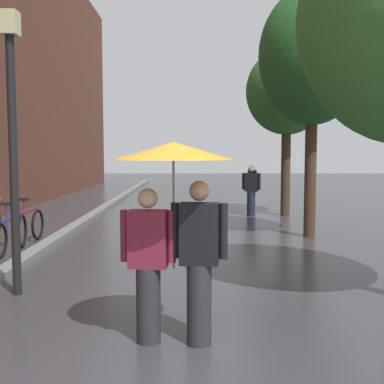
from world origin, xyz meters
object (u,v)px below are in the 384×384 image
Objects in this scene: couple_under_umbrella at (174,206)px; street_lamp_post at (13,130)px; street_tree_2 at (287,92)px; pedestrian_walking_midground at (251,189)px; parked_bicycle_4 at (16,223)px; street_tree_1 at (313,57)px.

street_lamp_post reaches higher than couple_under_umbrella.
street_tree_2 is 3.18m from pedestrian_walking_midground.
street_lamp_post is at bearing -69.79° from parked_bicycle_4.
street_lamp_post is (1.57, -4.27, 1.93)m from parked_bicycle_4.
street_tree_2 is at bearing 57.25° from street_lamp_post.
parked_bicycle_4 is at bearing -149.30° from street_tree_2.
couple_under_umbrella is (-3.12, -10.13, -2.38)m from street_tree_2.
parked_bicycle_4 is (-6.83, -0.36, -3.81)m from street_tree_1.
street_tree_1 is 2.74× the size of couple_under_umbrella.
street_tree_1 reaches higher than street_tree_2.
street_tree_1 is 3.68× the size of pedestrian_walking_midground.
parked_bicycle_4 is at bearing 122.77° from couple_under_umbrella.
street_lamp_post is 9.56m from pedestrian_walking_midground.
parked_bicycle_4 is 0.52× the size of couple_under_umbrella.
street_lamp_post is at bearing 142.96° from couple_under_umbrella.
street_tree_1 is at bearing 3.02° from parked_bicycle_4.
couple_under_umbrella is 2.99m from street_lamp_post.
street_tree_2 reaches higher than pedestrian_walking_midground.
street_lamp_post is 2.49× the size of pedestrian_walking_midground.
pedestrian_walking_midground is at bearing 103.70° from street_tree_1.
couple_under_umbrella is at bearing -37.04° from street_lamp_post.
street_tree_2 is at bearing 72.87° from couple_under_umbrella.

